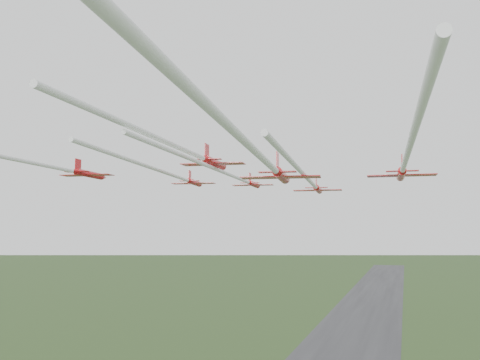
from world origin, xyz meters
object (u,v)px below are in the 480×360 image
(jet_row2_left, at_px, (174,175))
(jet_lead, at_px, (232,175))
(jet_row3_right, at_px, (405,160))
(jet_row2_right, at_px, (310,181))
(jet_row4_right, at_px, (260,156))
(jet_row3_mid, at_px, (191,153))
(jet_row3_left, at_px, (56,168))

(jet_row2_left, bearing_deg, jet_lead, 39.10)
(jet_lead, height_order, jet_row3_right, jet_lead)
(jet_row2_left, height_order, jet_row2_right, jet_row2_left)
(jet_row2_right, xyz_separation_m, jet_row4_right, (0.18, -27.93, -0.21))
(jet_row3_mid, bearing_deg, jet_row2_right, 33.80)
(jet_row2_left, bearing_deg, jet_row3_mid, -64.80)
(jet_row3_left, relative_size, jet_row4_right, 0.66)
(jet_row2_left, height_order, jet_row3_right, jet_row2_left)
(jet_lead, xyz_separation_m, jet_row3_mid, (1.12, -20.77, 0.88))
(jet_row3_left, height_order, jet_row4_right, jet_row3_left)
(jet_row2_left, bearing_deg, jet_row3_left, -149.94)
(jet_row2_left, distance_m, jet_row3_mid, 15.65)
(jet_row3_left, distance_m, jet_row3_right, 49.45)
(jet_row2_left, xyz_separation_m, jet_row3_left, (-14.01, -10.71, 0.51))
(jet_lead, xyz_separation_m, jet_row3_left, (-21.27, -18.34, -0.01))
(jet_lead, height_order, jet_row2_right, jet_lead)
(jet_lead, height_order, jet_row3_left, jet_row3_left)
(jet_row2_right, xyz_separation_m, jet_row3_left, (-36.25, -8.16, 2.27))
(jet_row2_right, distance_m, jet_row3_right, 18.24)
(jet_row2_left, height_order, jet_row4_right, jet_row2_left)
(jet_row2_left, distance_m, jet_row2_right, 22.45)
(jet_row3_mid, xyz_separation_m, jet_row4_right, (14.04, -17.34, -3.37))
(jet_row2_left, bearing_deg, jet_row2_right, -13.87)
(jet_row2_right, distance_m, jet_row3_left, 37.22)
(jet_row2_right, relative_size, jet_row4_right, 0.85)
(jet_lead, distance_m, jet_row3_left, 28.08)
(jet_lead, bearing_deg, jet_row4_right, -71.88)
(jet_row2_left, distance_m, jet_row4_right, 37.89)
(jet_row2_left, bearing_deg, jet_row3_right, -30.89)
(jet_row2_left, distance_m, jet_row3_right, 38.41)
(jet_row3_left, bearing_deg, jet_row2_left, 33.48)
(jet_row2_right, xyz_separation_m, jet_row3_mid, (-13.85, -10.59, 3.16))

